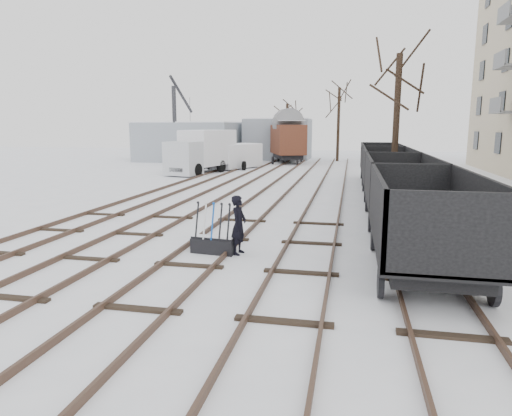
{
  "coord_description": "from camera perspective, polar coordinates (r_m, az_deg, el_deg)",
  "views": [
    {
      "loc": [
        4.15,
        -11.07,
        3.7
      ],
      "look_at": [
        1.32,
        2.44,
        1.2
      ],
      "focal_mm": 32.0,
      "sensor_mm": 36.0,
      "label": 1
    }
  ],
  "objects": [
    {
      "name": "panel_van",
      "position": [
        40.04,
        -2.4,
        6.55
      ],
      "size": [
        3.86,
        5.27,
        2.13
      ],
      "rotation": [
        0.0,
        0.0,
        -0.41
      ],
      "color": "silver",
      "rests_on": "ground"
    },
    {
      "name": "shed_left",
      "position": [
        50.12,
        -8.25,
        8.27
      ],
      "size": [
        10.0,
        8.0,
        4.1
      ],
      "color": "gray",
      "rests_on": "ground"
    },
    {
      "name": "ground",
      "position": [
        12.39,
        -8.39,
        -7.23
      ],
      "size": [
        120.0,
        120.0,
        0.0
      ],
      "primitive_type": "plane",
      "color": "white",
      "rests_on": "ground"
    },
    {
      "name": "freight_wagon_a",
      "position": [
        12.23,
        20.25,
        -3.3
      ],
      "size": [
        2.48,
        6.19,
        2.53
      ],
      "color": "black",
      "rests_on": "ground"
    },
    {
      "name": "tree_far_left",
      "position": [
        51.25,
        3.89,
        9.51
      ],
      "size": [
        0.3,
        0.3,
        6.09
      ],
      "primitive_type": "cylinder",
      "color": "black",
      "rests_on": "ground"
    },
    {
      "name": "tracks",
      "position": [
        25.35,
        2.3,
        2.03
      ],
      "size": [
        13.9,
        52.0,
        0.16
      ],
      "color": "black",
      "rests_on": "ground"
    },
    {
      "name": "tree_near",
      "position": [
        22.88,
        17.07,
        9.3
      ],
      "size": [
        0.3,
        0.3,
        6.98
      ],
      "primitive_type": "cylinder",
      "color": "black",
      "rests_on": "ground"
    },
    {
      "name": "tree_far_right",
      "position": [
        49.01,
        10.25,
        10.2
      ],
      "size": [
        0.3,
        0.3,
        7.56
      ],
      "primitive_type": "cylinder",
      "color": "black",
      "rests_on": "ground"
    },
    {
      "name": "freight_wagon_c",
      "position": [
        24.8,
        16.08,
        3.53
      ],
      "size": [
        2.48,
        6.19,
        2.53
      ],
      "color": "black",
      "rests_on": "ground"
    },
    {
      "name": "box_van_wagon",
      "position": [
        45.87,
        4.0,
        8.66
      ],
      "size": [
        4.54,
        6.12,
        4.18
      ],
      "rotation": [
        0.0,
        0.0,
        0.34
      ],
      "color": "black",
      "rests_on": "ground"
    },
    {
      "name": "ground_frame",
      "position": [
        13.46,
        -5.38,
        -4.49
      ],
      "size": [
        1.34,
        0.57,
        1.49
      ],
      "rotation": [
        0.0,
        0.0,
        -0.12
      ],
      "color": "black",
      "rests_on": "ground"
    },
    {
      "name": "freight_wagon_b",
      "position": [
        18.47,
        17.46,
        1.28
      ],
      "size": [
        2.48,
        6.19,
        2.53
      ],
      "color": "black",
      "rests_on": "ground"
    },
    {
      "name": "lorry",
      "position": [
        36.42,
        -6.68,
        7.09
      ],
      "size": [
        3.59,
        7.7,
        3.36
      ],
      "rotation": [
        0.0,
        0.0,
        -0.24
      ],
      "color": "black",
      "rests_on": "ground"
    },
    {
      "name": "crane",
      "position": [
        46.88,
        -9.97,
        8.33
      ],
      "size": [
        1.83,
        5.01,
        8.51
      ],
      "rotation": [
        0.0,
        0.0,
        -0.08
      ],
      "color": "#292A2E",
      "rests_on": "ground"
    },
    {
      "name": "freight_wagon_d",
      "position": [
        31.15,
        15.26,
        4.87
      ],
      "size": [
        2.48,
        6.19,
        2.53
      ],
      "color": "black",
      "rests_on": "ground"
    },
    {
      "name": "shed_right",
      "position": [
        51.73,
        2.81,
        8.64
      ],
      "size": [
        7.0,
        6.0,
        4.5
      ],
      "color": "gray",
      "rests_on": "ground"
    },
    {
      "name": "worker",
      "position": [
        13.22,
        -2.18,
        -2.13
      ],
      "size": [
        0.5,
        0.68,
        1.73
      ],
      "primitive_type": "imported",
      "rotation": [
        0.0,
        0.0,
        1.43
      ],
      "color": "black",
      "rests_on": "ground"
    }
  ]
}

